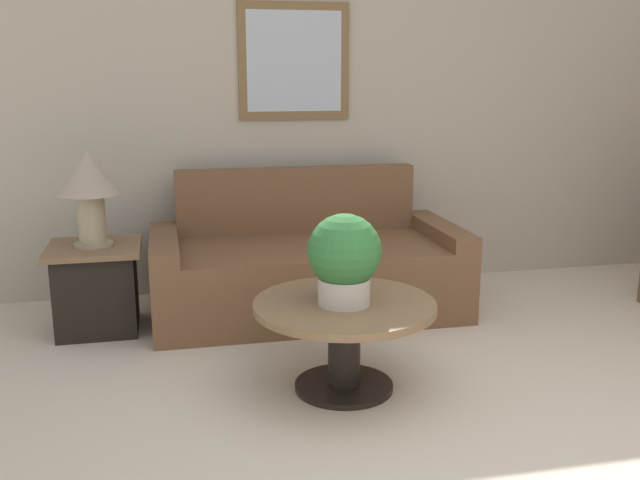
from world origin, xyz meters
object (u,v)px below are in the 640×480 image
at_px(table_lamp, 89,182).
at_px(potted_plant_on_table, 344,257).
at_px(coffee_table, 344,326).
at_px(side_table, 97,287).
at_px(couch_main, 307,268).

xyz_separation_m(table_lamp, potted_plant_on_table, (1.32, -1.23, -0.24)).
distance_m(coffee_table, potted_plant_on_table, 0.38).
distance_m(side_table, table_lamp, 0.68).
xyz_separation_m(side_table, table_lamp, (-0.00, 0.00, 0.68)).
xyz_separation_m(couch_main, coffee_table, (-0.06, -1.27, 0.04)).
xyz_separation_m(couch_main, potted_plant_on_table, (-0.07, -1.31, 0.42)).
distance_m(side_table, potted_plant_on_table, 1.86).
distance_m(coffee_table, table_lamp, 1.90).
height_order(couch_main, table_lamp, table_lamp).
bearing_deg(coffee_table, side_table, 137.92).
xyz_separation_m(couch_main, side_table, (-1.39, -0.07, -0.02)).
bearing_deg(side_table, couch_main, 2.99).
bearing_deg(side_table, potted_plant_on_table, -43.08).
distance_m(table_lamp, potted_plant_on_table, 1.82).
bearing_deg(coffee_table, table_lamp, 137.92).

